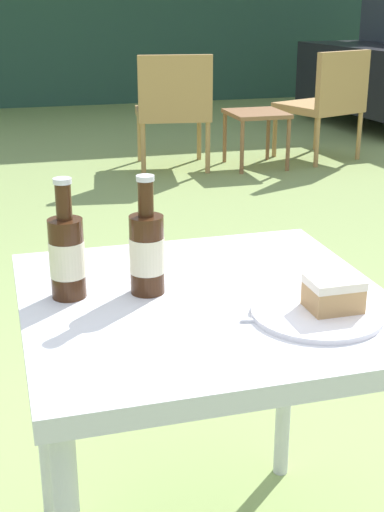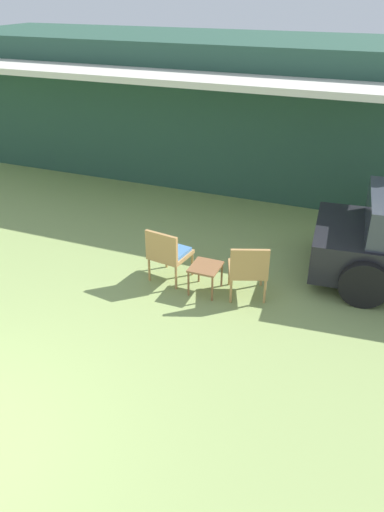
# 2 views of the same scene
# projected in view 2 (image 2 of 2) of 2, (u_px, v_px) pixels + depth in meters

# --- Properties ---
(cabin_building) EXTENTS (11.66, 4.79, 2.99)m
(cabin_building) POSITION_uv_depth(u_px,v_px,m) (190.00, 102.00, 11.89)
(cabin_building) COLOR #284C3D
(cabin_building) RESTS_ON ground_plane
(wicker_chair_cushioned) EXTENTS (0.61, 0.60, 0.86)m
(wicker_chair_cushioned) POSITION_uv_depth(u_px,v_px,m) (168.00, 252.00, 7.45)
(wicker_chair_cushioned) COLOR #B2844C
(wicker_chair_cushioned) RESTS_ON ground_plane
(wicker_chair_plain) EXTENTS (0.69, 0.69, 0.86)m
(wicker_chair_plain) POSITION_uv_depth(u_px,v_px,m) (248.00, 268.00, 7.03)
(wicker_chair_plain) COLOR #B2844C
(wicker_chair_plain) RESTS_ON ground_plane
(garden_side_table) EXTENTS (0.42, 0.46, 0.42)m
(garden_side_table) POSITION_uv_depth(u_px,v_px,m) (205.00, 269.00, 7.23)
(garden_side_table) COLOR brown
(garden_side_table) RESTS_ON ground_plane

